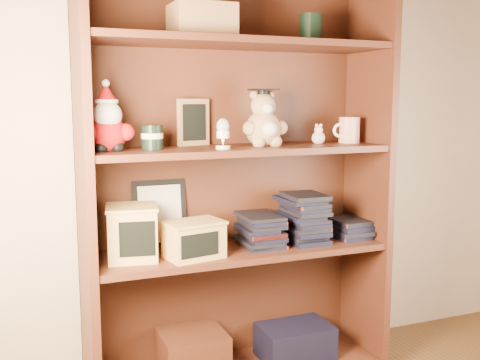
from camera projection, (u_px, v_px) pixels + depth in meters
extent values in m
cube|color=tan|center=(266.00, 71.00, 2.36)|extent=(3.00, 0.04, 2.50)
cube|color=#4D2516|center=(85.00, 195.00, 1.96)|extent=(0.03, 0.35, 1.60)
cube|color=#4D2516|center=(367.00, 177.00, 2.39)|extent=(0.03, 0.35, 1.60)
cube|color=#482213|center=(225.00, 180.00, 2.33)|extent=(1.20, 0.02, 1.60)
cube|color=#4D2516|center=(240.00, 43.00, 2.10)|extent=(1.14, 0.33, 0.02)
cube|color=#482213|center=(193.00, 355.00, 2.19)|extent=(0.25, 0.22, 0.18)
cube|color=black|center=(295.00, 341.00, 2.36)|extent=(0.30, 0.20, 0.14)
cube|color=#9E7547|center=(202.00, 21.00, 2.03)|extent=(0.22, 0.18, 0.12)
cylinder|color=black|center=(311.00, 29.00, 2.20)|extent=(0.09, 0.09, 0.11)
cube|color=#4D2516|center=(240.00, 251.00, 2.21)|extent=(1.14, 0.33, 0.02)
cube|color=#4D2516|center=(240.00, 150.00, 2.15)|extent=(1.14, 0.33, 0.02)
sphere|color=#A50F0F|center=(108.00, 134.00, 1.96)|extent=(0.13, 0.13, 0.13)
sphere|color=#A50F0F|center=(91.00, 133.00, 1.92)|extent=(0.06, 0.06, 0.06)
sphere|color=#A50F0F|center=(126.00, 132.00, 1.96)|extent=(0.06, 0.06, 0.06)
sphere|color=black|center=(101.00, 148.00, 1.93)|extent=(0.04, 0.04, 0.04)
sphere|color=black|center=(117.00, 148.00, 1.95)|extent=(0.04, 0.04, 0.04)
sphere|color=white|center=(108.00, 115.00, 1.93)|extent=(0.10, 0.10, 0.10)
sphere|color=#D8B293|center=(107.00, 109.00, 1.95)|extent=(0.07, 0.07, 0.07)
cone|color=#A50F0F|center=(106.00, 93.00, 1.94)|extent=(0.08, 0.08, 0.07)
sphere|color=white|center=(106.00, 83.00, 1.93)|extent=(0.03, 0.03, 0.03)
cylinder|color=white|center=(106.00, 101.00, 1.94)|extent=(0.08, 0.08, 0.01)
cylinder|color=black|center=(152.00, 137.00, 2.02)|extent=(0.08, 0.08, 0.09)
cylinder|color=beige|center=(152.00, 136.00, 2.02)|extent=(0.08, 0.08, 0.02)
cube|color=#9E7547|center=(193.00, 122.00, 2.19)|extent=(0.14, 0.06, 0.18)
cube|color=black|center=(194.00, 122.00, 2.18)|extent=(0.10, 0.04, 0.14)
cube|color=#9E7547|center=(191.00, 141.00, 2.23)|extent=(0.08, 0.08, 0.01)
cylinder|color=white|center=(223.00, 147.00, 2.05)|extent=(0.05, 0.05, 0.01)
cone|color=white|center=(223.00, 141.00, 2.04)|extent=(0.02, 0.02, 0.04)
cylinder|color=white|center=(223.00, 134.00, 2.04)|extent=(0.05, 0.05, 0.03)
ellipsoid|color=#AABBCF|center=(223.00, 126.00, 2.04)|extent=(0.05, 0.05, 0.06)
sphere|color=tan|center=(263.00, 129.00, 2.18)|extent=(0.14, 0.14, 0.14)
sphere|color=white|center=(270.00, 129.00, 2.12)|extent=(0.06, 0.06, 0.06)
sphere|color=tan|center=(250.00, 128.00, 2.14)|extent=(0.06, 0.06, 0.06)
sphere|color=tan|center=(280.00, 128.00, 2.18)|extent=(0.06, 0.06, 0.06)
sphere|color=tan|center=(259.00, 142.00, 2.14)|extent=(0.05, 0.05, 0.05)
sphere|color=tan|center=(276.00, 142.00, 2.16)|extent=(0.05, 0.05, 0.05)
sphere|color=tan|center=(263.00, 106.00, 2.17)|extent=(0.10, 0.10, 0.10)
sphere|color=white|center=(268.00, 108.00, 2.13)|extent=(0.04, 0.04, 0.04)
sphere|color=tan|center=(254.00, 95.00, 2.16)|extent=(0.03, 0.03, 0.03)
sphere|color=tan|center=(270.00, 95.00, 2.18)|extent=(0.03, 0.03, 0.03)
cylinder|color=black|center=(263.00, 92.00, 2.16)|extent=(0.04, 0.04, 0.02)
cube|color=black|center=(263.00, 90.00, 2.16)|extent=(0.10, 0.10, 0.01)
cylinder|color=#A50F0F|center=(276.00, 92.00, 2.16)|extent=(0.00, 0.05, 0.03)
sphere|color=beige|center=(318.00, 138.00, 2.28)|extent=(0.05, 0.05, 0.05)
sphere|color=beige|center=(319.00, 130.00, 2.27)|extent=(0.03, 0.03, 0.03)
sphere|color=beige|center=(317.00, 125.00, 2.27)|extent=(0.01, 0.01, 0.01)
sphere|color=beige|center=(321.00, 125.00, 2.27)|extent=(0.01, 0.01, 0.01)
cylinder|color=silver|center=(349.00, 130.00, 2.33)|extent=(0.09, 0.09, 0.11)
torus|color=white|center=(339.00, 130.00, 2.31)|extent=(0.06, 0.01, 0.06)
cube|color=black|center=(160.00, 213.00, 2.21)|extent=(0.21, 0.05, 0.27)
cube|color=beige|center=(160.00, 214.00, 2.20)|extent=(0.17, 0.04, 0.22)
cube|color=tan|center=(132.00, 234.00, 2.04)|extent=(0.20, 0.20, 0.19)
cube|color=black|center=(137.00, 239.00, 1.96)|extent=(0.12, 0.02, 0.12)
cube|color=tan|center=(131.00, 207.00, 2.02)|extent=(0.21, 0.21, 0.01)
cube|color=tan|center=(194.00, 240.00, 2.06)|extent=(0.22, 0.17, 0.13)
cube|color=black|center=(200.00, 245.00, 2.00)|extent=(0.15, 0.03, 0.08)
cube|color=tan|center=(194.00, 222.00, 2.05)|extent=(0.23, 0.19, 0.01)
cube|color=black|center=(260.00, 244.00, 2.24)|extent=(0.14, 0.20, 0.02)
cube|color=black|center=(260.00, 240.00, 2.24)|extent=(0.14, 0.20, 0.02)
cube|color=black|center=(260.00, 236.00, 2.24)|extent=(0.14, 0.20, 0.02)
cube|color=black|center=(260.00, 232.00, 2.23)|extent=(0.14, 0.20, 0.02)
cube|color=black|center=(260.00, 228.00, 2.23)|extent=(0.14, 0.20, 0.02)
cube|color=black|center=(260.00, 224.00, 2.23)|extent=(0.14, 0.20, 0.02)
cube|color=black|center=(260.00, 220.00, 2.23)|extent=(0.14, 0.20, 0.02)
cube|color=black|center=(260.00, 216.00, 2.22)|extent=(0.14, 0.20, 0.02)
cube|color=black|center=(302.00, 239.00, 2.31)|extent=(0.14, 0.20, 0.02)
cube|color=black|center=(302.00, 235.00, 2.31)|extent=(0.14, 0.20, 0.02)
cube|color=black|center=(302.00, 232.00, 2.31)|extent=(0.14, 0.20, 0.02)
cube|color=black|center=(303.00, 228.00, 2.30)|extent=(0.14, 0.20, 0.02)
cube|color=black|center=(303.00, 224.00, 2.30)|extent=(0.14, 0.20, 0.02)
cube|color=black|center=(303.00, 220.00, 2.30)|extent=(0.14, 0.20, 0.02)
cube|color=black|center=(303.00, 216.00, 2.30)|extent=(0.14, 0.20, 0.02)
cube|color=black|center=(303.00, 213.00, 2.30)|extent=(0.14, 0.20, 0.02)
cube|color=black|center=(303.00, 209.00, 2.29)|extent=(0.14, 0.20, 0.02)
cube|color=black|center=(303.00, 205.00, 2.29)|extent=(0.14, 0.20, 0.02)
cube|color=black|center=(303.00, 201.00, 2.29)|extent=(0.14, 0.20, 0.02)
cube|color=black|center=(303.00, 197.00, 2.29)|extent=(0.14, 0.20, 0.02)
cube|color=black|center=(348.00, 234.00, 2.39)|extent=(0.14, 0.20, 0.02)
cube|color=black|center=(348.00, 231.00, 2.39)|extent=(0.14, 0.20, 0.02)
cube|color=black|center=(349.00, 227.00, 2.39)|extent=(0.14, 0.20, 0.02)
cube|color=black|center=(349.00, 223.00, 2.39)|extent=(0.14, 0.20, 0.02)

